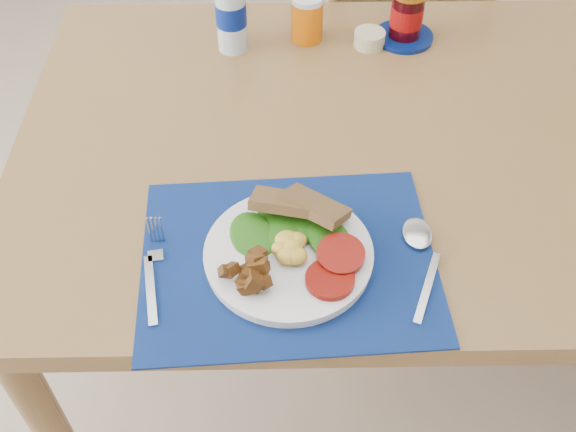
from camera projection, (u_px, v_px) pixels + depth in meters
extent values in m
plane|color=gray|center=(378.00, 424.00, 1.63)|extent=(4.00, 4.00, 0.00)
cube|color=brown|center=(406.00, 141.00, 1.22)|extent=(1.40, 0.90, 0.04)
cylinder|color=brown|center=(122.00, 154.00, 1.76)|extent=(0.06, 0.06, 0.71)
cube|color=brown|center=(386.00, 62.00, 1.90)|extent=(0.44, 0.42, 0.04)
cylinder|color=brown|center=(425.00, 88.00, 2.19)|extent=(0.04, 0.04, 0.41)
cylinder|color=brown|center=(315.00, 93.00, 2.18)|extent=(0.04, 0.04, 0.41)
cylinder|color=brown|center=(449.00, 159.00, 1.96)|extent=(0.04, 0.04, 0.41)
cylinder|color=brown|center=(326.00, 165.00, 1.95)|extent=(0.04, 0.04, 0.41)
cube|color=#040A32|center=(288.00, 259.00, 1.01)|extent=(0.46, 0.37, 0.00)
cylinder|color=silver|center=(288.00, 255.00, 1.00)|extent=(0.25, 0.25, 0.02)
ellipsoid|color=gold|center=(292.00, 247.00, 0.98)|extent=(0.06, 0.05, 0.03)
cylinder|color=maroon|center=(335.00, 268.00, 0.97)|extent=(0.07, 0.07, 0.01)
ellipsoid|color=#0C3907|center=(294.00, 230.00, 1.02)|extent=(0.13, 0.08, 0.01)
cube|color=brown|center=(299.00, 204.00, 1.03)|extent=(0.12, 0.09, 0.04)
cube|color=#B2B5BA|center=(151.00, 290.00, 0.97)|extent=(0.03, 0.13, 0.00)
cube|color=#B2B5BA|center=(157.00, 245.00, 1.02)|extent=(0.03, 0.07, 0.00)
cube|color=#B2B5BA|center=(427.00, 287.00, 0.97)|extent=(0.06, 0.13, 0.00)
ellipsoid|color=#B2B5BA|center=(417.00, 234.00, 1.04)|extent=(0.05, 0.06, 0.01)
cylinder|color=#ADBFCC|center=(231.00, 14.00, 1.33)|extent=(0.06, 0.06, 0.16)
cylinder|color=navy|center=(231.00, 14.00, 1.33)|extent=(0.06, 0.06, 0.05)
cylinder|color=#D35D05|center=(307.00, 19.00, 1.38)|extent=(0.07, 0.07, 0.09)
cylinder|color=#C5BB91|center=(369.00, 39.00, 1.38)|extent=(0.06, 0.06, 0.03)
cylinder|color=#051652|center=(404.00, 37.00, 1.41)|extent=(0.12, 0.12, 0.01)
cylinder|color=black|center=(407.00, 15.00, 1.37)|extent=(0.07, 0.07, 0.09)
cylinder|color=maroon|center=(407.00, 15.00, 1.37)|extent=(0.07, 0.07, 0.04)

